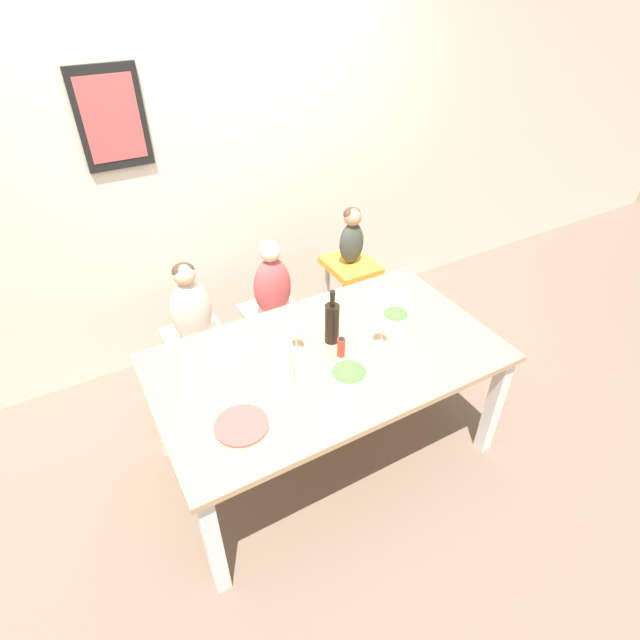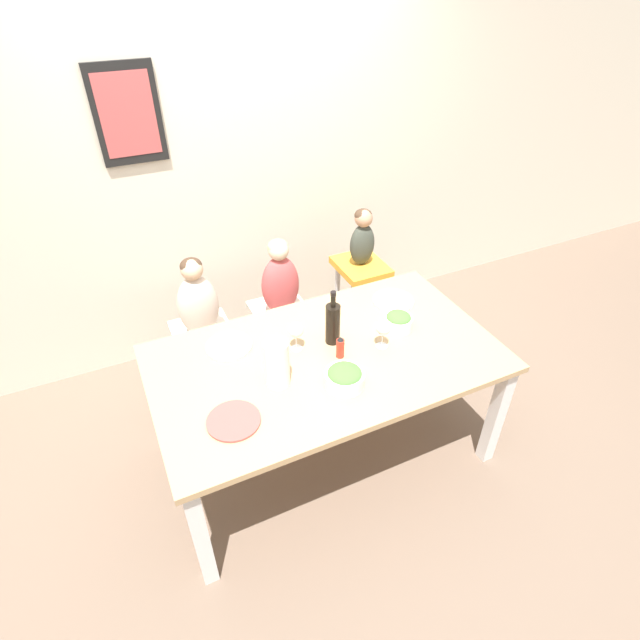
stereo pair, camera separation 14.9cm
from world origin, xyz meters
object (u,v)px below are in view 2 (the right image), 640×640
at_px(chair_far_left, 205,342).
at_px(person_baby_right, 363,236).
at_px(salad_bowl_small, 398,321).
at_px(person_child_center, 280,279).
at_px(salad_bowl_large, 345,377).
at_px(chair_far_center, 282,321).
at_px(dinner_plate_back_right, 393,301).
at_px(person_child_left, 197,300).
at_px(wine_glass_near, 383,328).
at_px(dinner_plate_front_left, 234,421).
at_px(wine_bottle, 333,323).
at_px(paper_towel_roll, 277,363).
at_px(chair_right_highchair, 360,283).
at_px(wine_glass_far, 296,330).
at_px(dinner_plate_back_left, 229,346).

xyz_separation_m(chair_far_left, person_baby_right, (1.13, 0.00, 0.51)).
bearing_deg(person_baby_right, salad_bowl_small, -104.20).
bearing_deg(person_child_center, salad_bowl_large, -94.02).
distance_m(chair_far_center, dinner_plate_back_right, 0.81).
distance_m(person_child_left, person_child_center, 0.53).
xyz_separation_m(person_child_left, salad_bowl_small, (0.93, -0.76, 0.06)).
bearing_deg(wine_glass_near, dinner_plate_front_left, -168.81).
xyz_separation_m(wine_bottle, paper_towel_roll, (-0.38, -0.17, -0.00)).
bearing_deg(chair_far_left, wine_glass_near, -47.88).
height_order(person_child_center, wine_glass_near, person_child_center).
relative_size(wine_bottle, salad_bowl_small, 1.99).
bearing_deg(chair_right_highchair, paper_towel_roll, -137.21).
relative_size(wine_glass_near, dinner_plate_back_right, 0.68).
xyz_separation_m(chair_far_center, salad_bowl_small, (0.40, -0.76, 0.39)).
bearing_deg(wine_bottle, wine_glass_far, 172.57).
xyz_separation_m(wine_bottle, dinner_plate_back_left, (-0.51, 0.19, -0.12)).
bearing_deg(chair_far_left, wine_bottle, -51.85).
relative_size(chair_far_center, paper_towel_roll, 1.95).
bearing_deg(wine_glass_near, wine_glass_far, 157.36).
relative_size(chair_far_left, salad_bowl_large, 2.46).
distance_m(chair_right_highchair, wine_glass_far, 1.07).
bearing_deg(salad_bowl_large, person_baby_right, 57.14).
height_order(person_child_left, paper_towel_roll, person_child_left).
bearing_deg(person_baby_right, chair_far_center, -179.92).
relative_size(paper_towel_roll, wine_glass_far, 1.48).
relative_size(chair_far_left, wine_bottle, 1.51).
height_order(person_child_left, salad_bowl_small, person_child_left).
bearing_deg(dinner_plate_back_left, wine_glass_far, -27.38).
bearing_deg(chair_right_highchair, salad_bowl_small, -104.21).
relative_size(wine_glass_far, dinner_plate_back_left, 0.68).
bearing_deg(wine_glass_far, person_baby_right, 41.69).
xyz_separation_m(chair_far_center, dinner_plate_front_left, (-0.63, -1.03, 0.35)).
height_order(salad_bowl_large, salad_bowl_small, same).
height_order(paper_towel_roll, wine_glass_near, paper_towel_roll).
bearing_deg(dinner_plate_front_left, person_baby_right, 40.16).
bearing_deg(salad_bowl_large, wine_glass_far, 106.74).
bearing_deg(salad_bowl_large, chair_far_left, 114.24).
distance_m(wine_bottle, dinner_plate_back_right, 0.54).
xyz_separation_m(person_baby_right, dinner_plate_back_left, (-1.08, -0.52, -0.16)).
height_order(person_child_left, dinner_plate_back_left, person_child_left).
height_order(person_child_center, person_baby_right, person_baby_right).
xyz_separation_m(person_child_left, dinner_plate_back_left, (0.04, -0.52, 0.01)).
bearing_deg(salad_bowl_small, wine_glass_far, 172.57).
bearing_deg(person_child_center, person_child_left, 180.00).
relative_size(chair_right_highchair, wine_bottle, 2.21).
bearing_deg(paper_towel_roll, dinner_plate_front_left, -151.08).
distance_m(person_child_left, wine_glass_far, 0.78).
xyz_separation_m(person_baby_right, wine_glass_near, (-0.35, -0.86, -0.04)).
height_order(person_child_left, dinner_plate_front_left, person_child_left).
distance_m(chair_far_left, person_child_center, 0.63).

